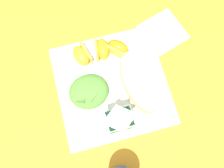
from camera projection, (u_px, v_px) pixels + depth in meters
name	position (u px, v px, depth m)	size (l,w,h in m)	color
ground	(112.00, 87.00, 0.64)	(3.00, 3.00, 0.00)	orange
white_plate	(112.00, 86.00, 0.63)	(0.28, 0.28, 0.02)	white
cheesy_pizza_bread	(139.00, 82.00, 0.61)	(0.10, 0.18, 0.04)	tan
green_salad_pile	(89.00, 92.00, 0.60)	(0.10, 0.09, 0.05)	#4C8433
milk_carton	(119.00, 120.00, 0.54)	(0.06, 0.05, 0.11)	#2D8451
orange_wedge_front	(118.00, 48.00, 0.63)	(0.07, 0.07, 0.04)	orange
orange_wedge_middle	(102.00, 49.00, 0.63)	(0.04, 0.06, 0.04)	orange
orange_wedge_rear	(81.00, 55.00, 0.62)	(0.05, 0.07, 0.04)	orange
paper_napkin	(163.00, 32.00, 0.68)	(0.11, 0.11, 0.00)	white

